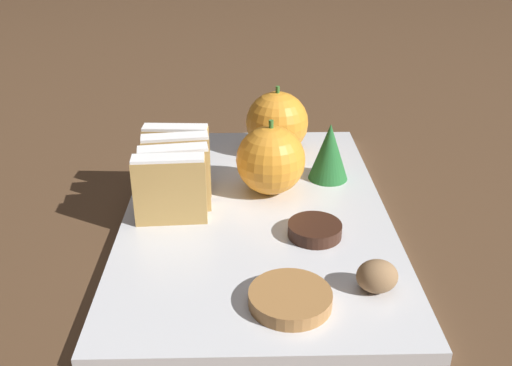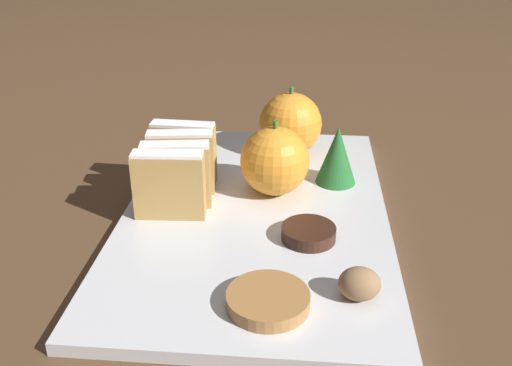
{
  "view_description": "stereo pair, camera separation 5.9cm",
  "coord_description": "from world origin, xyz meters",
  "px_view_note": "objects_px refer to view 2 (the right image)",
  "views": [
    {
      "loc": [
        -0.01,
        -0.52,
        0.3
      ],
      "look_at": [
        0.0,
        0.0,
        0.04
      ],
      "focal_mm": 40.0,
      "sensor_mm": 36.0,
      "label": 1
    },
    {
      "loc": [
        0.05,
        -0.52,
        0.3
      ],
      "look_at": [
        0.0,
        0.0,
        0.04
      ],
      "focal_mm": 40.0,
      "sensor_mm": 36.0,
      "label": 2
    }
  ],
  "objects_px": {
    "orange_near": "(290,124)",
    "chocolate_cookie": "(309,233)",
    "orange_far": "(275,161)",
    "walnut": "(359,284)"
  },
  "relations": [
    {
      "from": "walnut",
      "to": "chocolate_cookie",
      "type": "height_order",
      "value": "walnut"
    },
    {
      "from": "orange_near",
      "to": "chocolate_cookie",
      "type": "height_order",
      "value": "orange_near"
    },
    {
      "from": "orange_far",
      "to": "chocolate_cookie",
      "type": "distance_m",
      "value": 0.11
    },
    {
      "from": "chocolate_cookie",
      "to": "orange_far",
      "type": "bearing_deg",
      "value": 112.0
    },
    {
      "from": "orange_near",
      "to": "chocolate_cookie",
      "type": "distance_m",
      "value": 0.21
    },
    {
      "from": "orange_far",
      "to": "chocolate_cookie",
      "type": "xyz_separation_m",
      "value": [
        0.04,
        -0.09,
        -0.03
      ]
    },
    {
      "from": "walnut",
      "to": "chocolate_cookie",
      "type": "bearing_deg",
      "value": 115.24
    },
    {
      "from": "orange_near",
      "to": "chocolate_cookie",
      "type": "xyz_separation_m",
      "value": [
        0.03,
        -0.21,
        -0.03
      ]
    },
    {
      "from": "orange_far",
      "to": "walnut",
      "type": "distance_m",
      "value": 0.2
    },
    {
      "from": "walnut",
      "to": "orange_far",
      "type": "bearing_deg",
      "value": 113.57
    }
  ]
}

